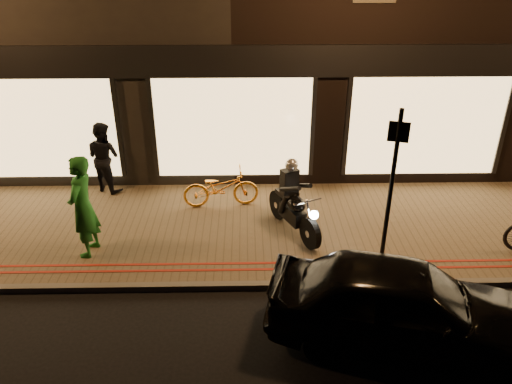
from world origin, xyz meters
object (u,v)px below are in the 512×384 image
person_green (83,207)px  sign_post (392,182)px  motorcycle (293,205)px  bicycle_gold (221,188)px  parked_car (403,304)px

person_green → sign_post: bearing=92.9°
motorcycle → person_green: size_ratio=0.90×
bicycle_gold → person_green: person_green is taller
motorcycle → sign_post: 2.22m
sign_post → bicycle_gold: size_ratio=1.77×
motorcycle → person_green: bearing=165.1°
sign_post → motorcycle: bearing=143.8°
sign_post → parked_car: 2.20m
person_green → bicycle_gold: bearing=134.4°
sign_post → parked_car: size_ratio=0.74×
sign_post → person_green: (-5.56, 0.44, -0.67)m
bicycle_gold → person_green: 3.13m
motorcycle → parked_car: 3.35m
sign_post → parked_car: bearing=-95.9°
motorcycle → person_green: person_green is taller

